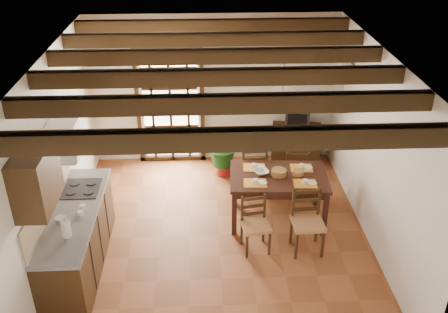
{
  "coord_description": "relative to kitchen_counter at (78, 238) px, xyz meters",
  "views": [
    {
      "loc": [
        -0.2,
        -6.14,
        4.72
      ],
      "look_at": [
        0.1,
        0.4,
        1.15
      ],
      "focal_mm": 40.0,
      "sensor_mm": 36.0,
      "label": 1
    }
  ],
  "objects": [
    {
      "name": "french_door",
      "position": [
        1.16,
        3.05,
        0.7
      ],
      "size": [
        1.26,
        0.11,
        2.32
      ],
      "color": "white",
      "rests_on": "ground_plane"
    },
    {
      "name": "plant_pot",
      "position": [
        2.13,
        2.44,
        -0.36
      ],
      "size": [
        0.33,
        0.33,
        0.2
      ],
      "primitive_type": "cone",
      "color": "maroon",
      "rests_on": "ground_plane"
    },
    {
      "name": "chair_near_left",
      "position": [
        2.47,
        0.25,
        -0.21
      ],
      "size": [
        0.44,
        0.43,
        0.84
      ],
      "rotation": [
        0.0,
        0.0,
        0.16
      ],
      "color": "#B77D4D",
      "rests_on": "ground_plane"
    },
    {
      "name": "chair_far_left",
      "position": [
        2.58,
        1.77,
        -0.17
      ],
      "size": [
        0.48,
        0.46,
        0.97
      ],
      "rotation": [
        0.0,
        0.0,
        3.21
      ],
      "color": "#B77D4D",
      "rests_on": "ground_plane"
    },
    {
      "name": "room_shell",
      "position": [
        1.96,
        0.6,
        1.34
      ],
      "size": [
        4.52,
        5.02,
        2.81
      ],
      "color": "silver",
      "rests_on": "ground_plane"
    },
    {
      "name": "wall_shelf",
      "position": [
        4.1,
        2.2,
        1.04
      ],
      "size": [
        0.2,
        0.42,
        0.2
      ],
      "color": "#301F0F",
      "rests_on": "room_shell"
    },
    {
      "name": "shelf_flowers",
      "position": [
        4.1,
        2.2,
        1.38
      ],
      "size": [
        0.14,
        0.14,
        0.36
      ],
      "color": "gold",
      "rests_on": "shelf_vase"
    },
    {
      "name": "counter_items",
      "position": [
        0.0,
        0.09,
        0.49
      ],
      "size": [
        0.5,
        1.43,
        0.25
      ],
      "color": "black",
      "rests_on": "kitchen_counter"
    },
    {
      "name": "framed_picture",
      "position": [
        4.18,
        2.2,
        1.58
      ],
      "size": [
        0.03,
        0.32,
        0.32
      ],
      "color": "brown",
      "rests_on": "room_shell"
    },
    {
      "name": "sideboard",
      "position": [
        3.51,
        2.83,
        -0.09
      ],
      "size": [
        0.96,
        0.53,
        0.77
      ],
      "primitive_type": "cube",
      "rotation": [
        0.0,
        0.0,
        -0.14
      ],
      "color": "#301F0F",
      "rests_on": "ground_plane"
    },
    {
      "name": "table_bowl",
      "position": [
        2.64,
        1.05,
        0.36
      ],
      "size": [
        0.26,
        0.26,
        0.05
      ],
      "primitive_type": "imported",
      "rotation": [
        0.0,
        0.0,
        0.22
      ],
      "color": "white",
      "rests_on": "dining_table"
    },
    {
      "name": "potted_plant",
      "position": [
        2.13,
        2.44,
        0.1
      ],
      "size": [
        2.2,
        2.01,
        2.07
      ],
      "primitive_type": "imported",
      "rotation": [
        0.0,
        0.0,
        -0.25
      ],
      "color": "#144C19",
      "rests_on": "ground_plane"
    },
    {
      "name": "crt_tv",
      "position": [
        3.51,
        2.82,
        0.49
      ],
      "size": [
        0.52,
        0.49,
        0.37
      ],
      "rotation": [
        0.0,
        0.0,
        -0.26
      ],
      "color": "black",
      "rests_on": "sideboard"
    },
    {
      "name": "chair_far_right",
      "position": [
        3.32,
        1.72,
        -0.19
      ],
      "size": [
        0.45,
        0.44,
        0.89
      ],
      "rotation": [
        0.0,
        0.0,
        3.03
      ],
      "color": "#B77D4D",
      "rests_on": "ground_plane"
    },
    {
      "name": "table_setting",
      "position": [
        2.9,
        0.98,
        0.42
      ],
      "size": [
        1.08,
        0.72,
        0.1
      ],
      "rotation": [
        0.0,
        0.0,
        -0.06
      ],
      "color": "gold",
      "rests_on": "dining_table"
    },
    {
      "name": "kitchen_counter",
      "position": [
        0.0,
        0.0,
        0.0
      ],
      "size": [
        0.64,
        2.25,
        1.38
      ],
      "color": "#301F0F",
      "rests_on": "ground_plane"
    },
    {
      "name": "ground_plane",
      "position": [
        1.96,
        0.6,
        -0.47
      ],
      "size": [
        5.0,
        5.0,
        0.0
      ],
      "primitive_type": "plane",
      "color": "brown"
    },
    {
      "name": "dining_table",
      "position": [
        2.9,
        0.98,
        0.23
      ],
      "size": [
        1.55,
        1.05,
        0.81
      ],
      "rotation": [
        0.0,
        0.0,
        -0.06
      ],
      "color": "black",
      "rests_on": "ground_plane"
    },
    {
      "name": "ceiling_beams",
      "position": [
        1.96,
        0.6,
        2.22
      ],
      "size": [
        4.5,
        4.34,
        0.2
      ],
      "color": "black",
      "rests_on": "room_shell"
    },
    {
      "name": "shelf_vase",
      "position": [
        4.1,
        2.2,
        1.18
      ],
      "size": [
        0.15,
        0.15,
        0.15
      ],
      "primitive_type": "imported",
      "color": "#B2BFB2",
      "rests_on": "wall_shelf"
    },
    {
      "name": "chair_near_right",
      "position": [
        3.22,
        0.2,
        -0.17
      ],
      "size": [
        0.46,
        0.44,
        0.96
      ],
      "rotation": [
        0.0,
        0.0,
        0.05
      ],
      "color": "#B77D4D",
      "rests_on": "ground_plane"
    },
    {
      "name": "pendant_lamp",
      "position": [
        2.9,
        1.08,
        1.6
      ],
      "size": [
        0.36,
        0.36,
        0.84
      ],
      "color": "black",
      "rests_on": "room_shell"
    },
    {
      "name": "upper_cabinet",
      "position": [
        -0.12,
        -0.7,
        1.38
      ],
      "size": [
        0.35,
        0.8,
        0.7
      ],
      "primitive_type": "cube",
      "color": "#301F0F",
      "rests_on": "room_shell"
    },
    {
      "name": "fuse_box",
      "position": [
        3.46,
        3.08,
        1.28
      ],
      "size": [
        0.25,
        0.03,
        0.32
      ],
      "primitive_type": "cube",
      "color": "white",
      "rests_on": "room_shell"
    },
    {
      "name": "range_hood",
      "position": [
        -0.09,
        0.55,
        1.26
      ],
      "size": [
        0.38,
        0.6,
        0.54
      ],
      "color": "white",
      "rests_on": "room_shell"
    }
  ]
}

